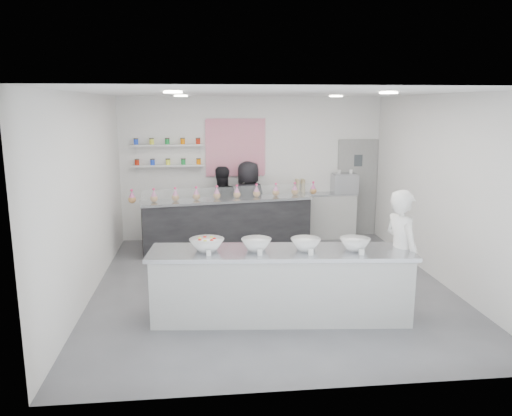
{
  "coord_description": "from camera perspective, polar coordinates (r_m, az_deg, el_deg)",
  "views": [
    {
      "loc": [
        -1.06,
        -7.48,
        2.82
      ],
      "look_at": [
        -0.2,
        0.4,
        1.18
      ],
      "focal_mm": 35.0,
      "sensor_mm": 36.0,
      "label": 1
    }
  ],
  "objects": [
    {
      "name": "downlight_2",
      "position": [
        9.09,
        -8.59,
        12.55
      ],
      "size": [
        0.24,
        0.24,
        0.02
      ],
      "primitive_type": "cylinder",
      "color": "white",
      "rests_on": "ceiling"
    },
    {
      "name": "espresso_ledge",
      "position": [
        10.84,
        7.85,
        -0.86
      ],
      "size": [
        1.31,
        0.42,
        0.98
      ],
      "primitive_type": "cube",
      "color": "#B6B6B1",
      "rests_on": "floor"
    },
    {
      "name": "staff_right",
      "position": [
        10.32,
        -0.86,
        0.67
      ],
      "size": [
        0.98,
        0.82,
        1.71
      ],
      "primitive_type": "imported",
      "rotation": [
        0.0,
        0.0,
        3.54
      ],
      "color": "black",
      "rests_on": "floor"
    },
    {
      "name": "espresso_machine",
      "position": [
        10.82,
        10.09,
        2.76
      ],
      "size": [
        0.53,
        0.37,
        0.4
      ],
      "primitive_type": "cube",
      "color": "#93969E",
      "rests_on": "espresso_ledge"
    },
    {
      "name": "label_cards",
      "position": [
        6.1,
        4.09,
        -5.9
      ],
      "size": [
        2.01,
        0.04,
        0.07
      ],
      "primitive_type": null,
      "color": "white",
      "rests_on": "prep_counter"
    },
    {
      "name": "floor",
      "position": [
        8.07,
        1.73,
        -8.81
      ],
      "size": [
        6.0,
        6.0,
        0.0
      ],
      "primitive_type": "plane",
      "color": "#515156",
      "rests_on": "ground"
    },
    {
      "name": "sneeze_guard",
      "position": [
        9.45,
        -2.97,
        1.61
      ],
      "size": [
        3.25,
        0.54,
        0.28
      ],
      "primitive_type": "cube",
      "rotation": [
        0.0,
        0.0,
        0.16
      ],
      "color": "white",
      "rests_on": "back_bar"
    },
    {
      "name": "downlight_1",
      "position": [
        6.93,
        14.91,
        12.6
      ],
      "size": [
        0.24,
        0.24,
        0.02
      ],
      "primitive_type": "cylinder",
      "color": "white",
      "rests_on": "ceiling"
    },
    {
      "name": "left_wall",
      "position": [
        7.78,
        -18.68,
        1.28
      ],
      "size": [
        0.0,
        6.0,
        6.0
      ],
      "primitive_type": "plane",
      "rotation": [
        1.57,
        0.0,
        1.57
      ],
      "color": "white",
      "rests_on": "floor"
    },
    {
      "name": "jar_shelf_lower",
      "position": [
        10.48,
        -10.0,
        4.8
      ],
      "size": [
        1.45,
        0.22,
        0.04
      ],
      "primitive_type": "cube",
      "color": "silver",
      "rests_on": "back_wall"
    },
    {
      "name": "prep_bowls",
      "position": [
        6.57,
        2.88,
        -4.19
      ],
      "size": [
        2.39,
        0.71,
        0.16
      ],
      "primitive_type": null,
      "rotation": [
        0.0,
        0.0,
        -0.09
      ],
      "color": "white",
      "rests_on": "prep_counter"
    },
    {
      "name": "downlight_0",
      "position": [
        6.49,
        -9.48,
        12.91
      ],
      "size": [
        0.24,
        0.24,
        0.02
      ],
      "primitive_type": "cylinder",
      "color": "white",
      "rests_on": "ceiling"
    },
    {
      "name": "back_wall",
      "position": [
        10.62,
        -0.46,
        4.52
      ],
      "size": [
        5.5,
        0.0,
        5.5
      ],
      "primitive_type": "plane",
      "rotation": [
        1.57,
        0.0,
        0.0
      ],
      "color": "white",
      "rests_on": "floor"
    },
    {
      "name": "cup_stacks",
      "position": [
        10.6,
        5.05,
        2.46
      ],
      "size": [
        0.24,
        0.24,
        0.31
      ],
      "primitive_type": null,
      "color": "tan",
      "rests_on": "espresso_ledge"
    },
    {
      "name": "cookie_bags",
      "position": [
        9.73,
        -3.34,
        1.84
      ],
      "size": [
        3.72,
        0.74,
        0.26
      ],
      "primitive_type": null,
      "rotation": [
        0.0,
        0.0,
        0.16
      ],
      "color": "#D162A3",
      "rests_on": "back_bar"
    },
    {
      "name": "pattern_panel",
      "position": [
        10.52,
        -2.36,
        6.91
      ],
      "size": [
        1.25,
        0.03,
        1.2
      ],
      "primitive_type": "cube",
      "color": "#E6275D",
      "rests_on": "back_wall"
    },
    {
      "name": "preserve_jars",
      "position": [
        10.43,
        -10.07,
        6.32
      ],
      "size": [
        1.45,
        0.1,
        0.56
      ],
      "primitive_type": null,
      "color": "red",
      "rests_on": "jar_shelf_lower"
    },
    {
      "name": "ceiling",
      "position": [
        7.56,
        1.87,
        13.02
      ],
      "size": [
        6.0,
        6.0,
        0.0
      ],
      "primitive_type": "plane",
      "rotation": [
        3.14,
        0.0,
        0.0
      ],
      "color": "white",
      "rests_on": "floor"
    },
    {
      "name": "downlight_3",
      "position": [
        9.41,
        9.14,
        12.5
      ],
      "size": [
        0.24,
        0.24,
        0.02
      ],
      "primitive_type": "cylinder",
      "color": "white",
      "rests_on": "ceiling"
    },
    {
      "name": "right_wall",
      "position": [
        8.5,
        20.5,
        1.98
      ],
      "size": [
        0.0,
        6.0,
        6.0
      ],
      "primitive_type": "plane",
      "rotation": [
        1.57,
        0.0,
        -1.57
      ],
      "color": "white",
      "rests_on": "floor"
    },
    {
      "name": "back_bar",
      "position": [
        9.86,
        -3.3,
        -1.87
      ],
      "size": [
        3.39,
        1.13,
        1.03
      ],
      "primitive_type": "cube",
      "rotation": [
        0.0,
        0.0,
        0.16
      ],
      "color": "black",
      "rests_on": "floor"
    },
    {
      "name": "woman_prep",
      "position": [
        7.04,
        16.23,
        -4.93
      ],
      "size": [
        0.55,
        0.71,
        1.73
      ],
      "primitive_type": "imported",
      "rotation": [
        0.0,
        0.0,
        1.8
      ],
      "color": "white",
      "rests_on": "floor"
    },
    {
      "name": "staff_left",
      "position": [
        10.29,
        -4.05,
        0.33
      ],
      "size": [
        0.87,
        0.72,
        1.61
      ],
      "primitive_type": "imported",
      "rotation": [
        0.0,
        0.0,
        3.3
      ],
      "color": "black",
      "rests_on": "floor"
    },
    {
      "name": "jar_shelf_upper",
      "position": [
        10.44,
        -10.09,
        7.09
      ],
      "size": [
        1.45,
        0.22,
        0.04
      ],
      "primitive_type": "cube",
      "color": "silver",
      "rests_on": "back_wall"
    },
    {
      "name": "back_door",
      "position": [
        11.12,
        11.45,
        2.28
      ],
      "size": [
        0.88,
        0.04,
        2.1
      ],
      "primitive_type": "cube",
      "color": "gray",
      "rests_on": "floor"
    },
    {
      "name": "prep_counter",
      "position": [
        6.74,
        2.83,
        -8.72
      ],
      "size": [
        3.53,
        1.11,
        0.95
      ],
      "primitive_type": "cube",
      "rotation": [
        0.0,
        0.0,
        -0.09
      ],
      "color": "#B6B6B1",
      "rests_on": "floor"
    }
  ]
}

